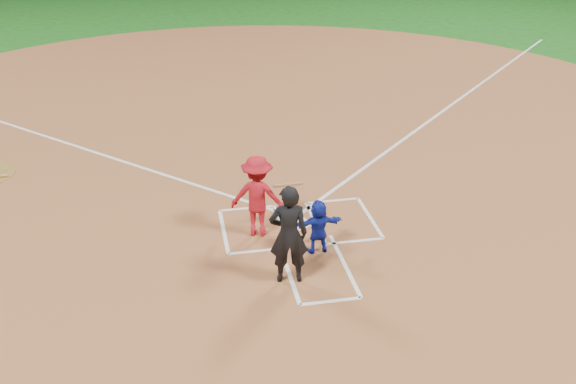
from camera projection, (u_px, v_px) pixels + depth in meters
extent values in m
plane|color=#155416|center=(298.00, 225.00, 13.64)|extent=(120.00, 120.00, 0.00)
cylinder|color=brown|center=(257.00, 126.00, 18.91)|extent=(28.00, 28.00, 0.01)
cylinder|color=white|center=(298.00, 224.00, 13.63)|extent=(0.60, 0.60, 0.02)
imported|color=#1425A8|center=(318.00, 226.00, 12.43)|extent=(1.05, 0.39, 1.11)
imported|color=black|center=(289.00, 235.00, 11.35)|extent=(0.74, 0.53, 1.91)
cube|color=white|center=(247.00, 208.00, 14.28)|extent=(1.22, 0.08, 0.01)
cube|color=white|center=(259.00, 251.00, 12.67)|extent=(1.22, 0.08, 0.01)
cube|color=white|center=(281.00, 226.00, 13.57)|extent=(0.08, 1.83, 0.01)
cube|color=white|center=(224.00, 231.00, 13.37)|extent=(0.08, 1.83, 0.01)
cube|color=white|center=(332.00, 201.00, 14.61)|extent=(1.22, 0.08, 0.01)
cube|color=white|center=(355.00, 241.00, 13.00)|extent=(1.22, 0.08, 0.01)
cube|color=white|center=(315.00, 222.00, 13.70)|extent=(0.08, 1.83, 0.01)
cube|color=white|center=(370.00, 217.00, 13.90)|extent=(0.08, 1.83, 0.01)
cube|color=white|center=(288.00, 270.00, 12.05)|extent=(0.08, 2.20, 0.01)
cube|color=white|center=(344.00, 264.00, 12.23)|extent=(0.08, 2.20, 0.01)
cube|color=white|center=(331.00, 301.00, 11.18)|extent=(1.10, 0.08, 0.01)
cube|color=white|center=(462.00, 98.00, 21.31)|extent=(14.21, 14.21, 0.01)
cube|color=white|center=(14.00, 126.00, 18.92)|extent=(14.21, 14.21, 0.01)
imported|color=#AF1320|center=(258.00, 196.00, 12.90)|extent=(1.26, 0.95, 1.72)
cylinder|color=#A6693C|center=(288.00, 185.00, 12.75)|extent=(0.72, 0.54, 0.28)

